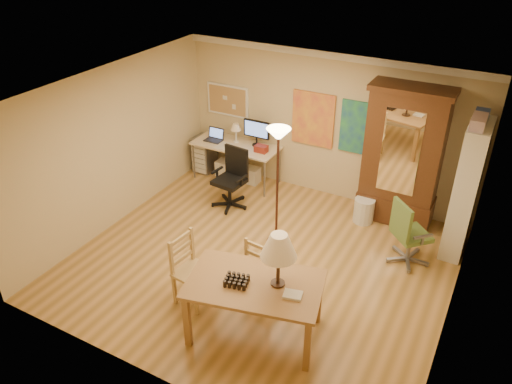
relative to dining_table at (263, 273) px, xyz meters
The scene contains 16 objects.
floor 1.76m from the dining_table, 118.84° to the left, with size 5.50×5.50×0.00m, color olive.
crown_molding 4.16m from the dining_table, 100.70° to the left, with size 5.50×0.08×0.12m, color white.
corkboard 4.69m from the dining_table, 126.29° to the left, with size 0.90×0.04×0.62m, color tan.
art_panel_left 3.90m from the dining_table, 104.31° to the left, with size 0.80×0.04×1.00m, color yellow.
art_panel_right 3.78m from the dining_table, 90.88° to the left, with size 0.75×0.04×0.95m, color #225888.
dining_table is the anchor object (origin of this frame).
ladder_chair_back 0.92m from the dining_table, 116.22° to the left, with size 0.50×0.48×0.97m.
ladder_chair_left 1.25m from the dining_table, behind, with size 0.51×0.53×1.03m.
torchiere_lamp 2.10m from the dining_table, 111.52° to the left, with size 0.37×0.37×2.01m.
computer_desk 4.20m from the dining_table, 124.37° to the left, with size 1.70×0.74×1.29m.
office_chair_black 3.28m from the dining_table, 128.16° to the left, with size 0.68×0.68×1.10m.
office_chair_green 2.76m from the dining_table, 62.13° to the left, with size 0.69×0.69×1.08m.
drawer_cart 4.74m from the dining_table, 132.52° to the left, with size 0.37×0.44×0.74m.
armoire 3.60m from the dining_table, 77.85° to the left, with size 1.31×0.62×2.41m.
bookshelf 3.59m from the dining_table, 59.18° to the left, with size 0.32×0.86×2.15m.
wastebin 3.26m from the dining_table, 84.17° to the left, with size 0.35×0.35×0.44m, color silver.
Camera 1 is at (2.86, -5.45, 4.83)m, focal length 35.00 mm.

